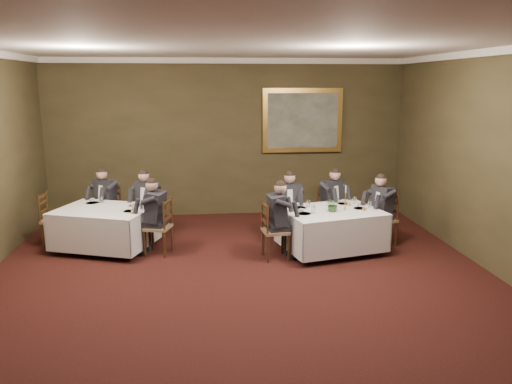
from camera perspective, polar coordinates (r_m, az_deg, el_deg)
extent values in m
plane|color=black|center=(6.91, -1.07, -13.10)|extent=(10.00, 10.00, 0.00)
cube|color=silver|center=(6.26, -1.21, 17.20)|extent=(8.00, 10.00, 0.10)
cube|color=#35301A|center=(11.30, -3.30, 6.15)|extent=(8.00, 0.10, 3.50)
cube|color=white|center=(11.19, -3.40, 14.76)|extent=(8.00, 0.10, 0.12)
cube|color=black|center=(8.95, 8.60, -2.27)|extent=(1.86, 1.56, 0.04)
cube|color=white|center=(8.94, 8.61, -2.12)|extent=(1.93, 1.63, 0.02)
cube|color=white|center=(9.03, 8.54, -4.15)|extent=(1.96, 1.66, 0.65)
cube|color=black|center=(9.37, -16.96, -2.02)|extent=(1.88, 1.64, 0.04)
cube|color=white|center=(9.36, -16.97, -1.87)|extent=(1.95, 1.71, 0.02)
cube|color=white|center=(9.45, -16.84, -3.81)|extent=(1.98, 1.74, 0.65)
cube|color=olive|center=(9.57, 3.72, -2.71)|extent=(0.44, 0.42, 0.05)
cube|color=black|center=(9.69, 3.56, -1.02)|extent=(0.38, 0.03, 0.54)
cube|color=black|center=(9.48, 3.76, -0.52)|extent=(0.42, 0.31, 0.55)
sphere|color=tan|center=(9.40, 3.79, 1.73)|extent=(0.21, 0.21, 0.21)
cube|color=olive|center=(9.95, 8.56, -2.23)|extent=(0.58, 0.57, 0.05)
cube|color=black|center=(10.04, 7.90, -0.65)|extent=(0.35, 0.20, 0.54)
cube|color=black|center=(9.87, 8.63, -0.12)|extent=(0.51, 0.46, 0.55)
sphere|color=tan|center=(9.79, 8.70, 2.05)|extent=(0.28, 0.28, 0.21)
cube|color=olive|center=(8.58, 2.24, -4.48)|extent=(0.47, 0.49, 0.05)
cube|color=black|center=(8.47, 1.02, -2.98)|extent=(0.08, 0.38, 0.54)
cube|color=black|center=(8.48, 2.26, -2.06)|extent=(0.36, 0.46, 0.55)
sphere|color=tan|center=(8.39, 2.29, 0.46)|extent=(0.23, 0.23, 0.21)
cube|color=olive|center=(9.55, 14.21, -3.11)|extent=(0.55, 0.56, 0.05)
cube|color=black|center=(9.61, 15.14, -1.55)|extent=(0.17, 0.36, 0.54)
cube|color=black|center=(9.46, 14.33, -0.92)|extent=(0.44, 0.50, 0.55)
sphere|color=tan|center=(9.38, 14.45, 1.34)|extent=(0.27, 0.27, 0.21)
cube|color=olive|center=(10.34, -16.67, -2.07)|extent=(0.59, 0.59, 0.05)
cube|color=black|center=(10.42, -16.06, -0.53)|extent=(0.34, 0.22, 0.54)
cube|color=black|center=(10.26, -16.80, -0.04)|extent=(0.52, 0.48, 0.55)
sphere|color=tan|center=(10.19, -16.93, 2.05)|extent=(0.29, 0.29, 0.21)
cube|color=olive|center=(9.93, -12.25, -2.41)|extent=(0.58, 0.57, 0.05)
cube|color=black|center=(10.03, -11.72, -0.80)|extent=(0.35, 0.20, 0.54)
cube|color=black|center=(9.85, -12.35, -0.30)|extent=(0.52, 0.47, 0.55)
sphere|color=tan|center=(9.77, -12.45, 1.88)|extent=(0.28, 0.28, 0.21)
cube|color=olive|center=(8.96, -11.14, -3.98)|extent=(0.52, 0.54, 0.05)
cube|color=black|center=(8.83, -10.05, -2.52)|extent=(0.13, 0.37, 0.54)
cube|color=black|center=(8.87, -11.24, -1.65)|extent=(0.41, 0.49, 0.55)
sphere|color=tan|center=(8.78, -11.35, 0.76)|extent=(0.26, 0.26, 0.21)
cube|color=olive|center=(9.98, -22.00, -2.97)|extent=(0.45, 0.47, 0.05)
cube|color=black|center=(9.99, -23.13, -1.60)|extent=(0.06, 0.38, 0.54)
imported|color=#2D5926|center=(8.82, 8.80, -1.29)|extent=(0.33, 0.31, 0.29)
cylinder|color=#C1833B|center=(9.02, 10.14, -1.92)|extent=(0.07, 0.07, 0.02)
cylinder|color=#C1833B|center=(8.99, 10.18, -0.93)|extent=(0.02, 0.02, 0.30)
cylinder|color=white|center=(8.94, 10.23, 0.42)|extent=(0.02, 0.02, 0.13)
cylinder|color=white|center=(9.05, 5.01, -1.74)|extent=(0.25, 0.25, 0.01)
cylinder|color=white|center=(9.19, 4.83, -1.38)|extent=(0.08, 0.08, 0.05)
cylinder|color=white|center=(9.07, 6.07, -1.33)|extent=(0.06, 0.06, 0.14)
cylinder|color=white|center=(9.87, -18.19, -1.13)|extent=(0.25, 0.25, 0.01)
cylinder|color=white|center=(10.01, -18.02, -0.81)|extent=(0.08, 0.08, 0.05)
cylinder|color=white|center=(9.82, -17.25, -0.76)|extent=(0.06, 0.06, 0.14)
cube|color=gold|center=(11.41, 5.33, 8.15)|extent=(1.81, 0.08, 1.44)
cube|color=#42442D|center=(11.36, 5.37, 8.13)|extent=(1.59, 0.01, 1.22)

